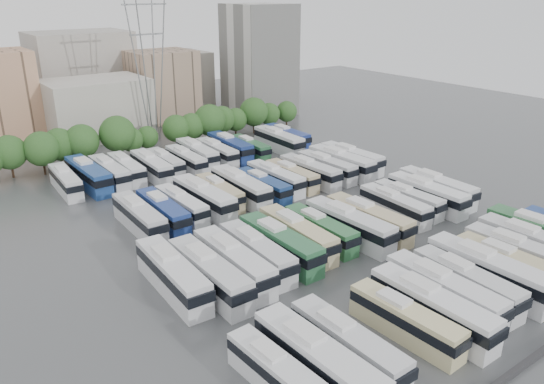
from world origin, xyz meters
TOP-DOWN VIEW (x-y plane):
  - ground at (0.00, 0.00)m, footprint 220.00×220.00m
  - tree_line at (-1.67, 42.05)m, footprint 65.79×7.62m
  - city_buildings at (-7.46, 71.86)m, footprint 102.00×35.00m
  - apartment_tower at (34.00, 58.00)m, footprint 14.00×14.00m
  - electricity_pylon at (2.00, 50.00)m, footprint 9.00×6.91m
  - bus_r0_s0 at (-21.44, -23.24)m, footprint 2.92×10.91m
  - bus_r0_s1 at (-18.30, -24.16)m, footprint 3.32×13.31m
  - bus_r0_s2 at (-14.76, -23.86)m, footprint 2.76×12.10m
  - bus_r0_s4 at (-8.13, -24.33)m, footprint 3.02×11.54m
  - bus_r0_s5 at (-4.92, -24.71)m, footprint 2.96×13.06m
  - bus_r0_s6 at (-1.66, -23.55)m, footprint 2.97×12.89m
  - bus_r0_s7 at (1.69, -23.79)m, footprint 3.19×12.25m
  - bus_r0_s8 at (5.15, -23.98)m, footprint 3.17×13.65m
  - bus_r0_s9 at (8.33, -24.48)m, footprint 3.00×12.37m
  - bus_r0_s10 at (11.51, -23.75)m, footprint 3.37×12.61m
  - bus_r0_s11 at (14.75, -23.55)m, footprint 3.11×13.09m
  - bus_r0_s12 at (18.12, -22.80)m, footprint 3.53×13.46m
  - bus_r1_s0 at (-21.40, -5.11)m, footprint 3.46×13.33m
  - bus_r1_s1 at (-18.28, -7.15)m, footprint 2.98×13.29m
  - bus_r1_s2 at (-14.92, -6.53)m, footprint 3.14×13.15m
  - bus_r1_s3 at (-11.55, -6.06)m, footprint 3.19×12.51m
  - bus_r1_s4 at (-8.27, -6.02)m, footprint 2.83×12.94m
  - bus_r1_s5 at (-5.03, -5.16)m, footprint 3.28×12.82m
  - bus_r1_s6 at (-1.64, -5.47)m, footprint 2.63×11.54m
  - bus_r1_s7 at (1.72, -7.04)m, footprint 3.46×13.31m
  - bus_r1_s8 at (5.03, -7.14)m, footprint 3.32×12.93m
  - bus_r1_s10 at (11.60, -5.68)m, footprint 3.03×11.59m
  - bus_r1_s11 at (14.91, -5.25)m, footprint 2.66×11.12m
  - bus_r1_s12 at (18.09, -5.97)m, footprint 2.90×12.74m
  - bus_r1_s13 at (21.38, -5.12)m, footprint 3.16×12.83m
  - bus_r2_s1 at (-18.08, 11.03)m, footprint 2.91×12.43m
  - bus_r2_s2 at (-14.85, 10.95)m, footprint 2.89×12.14m
  - bus_r2_s3 at (-11.74, 11.67)m, footprint 2.73×11.39m
  - bus_r2_s4 at (-8.21, 11.64)m, footprint 3.20×13.15m
  - bus_r2_s5 at (-4.92, 12.93)m, footprint 2.90×11.10m
  - bus_r2_s6 at (-1.74, 12.18)m, footprint 3.22×13.16m
  - bus_r2_s7 at (1.61, 11.20)m, footprint 2.67×11.36m
  - bus_r2_s8 at (5.00, 12.63)m, footprint 2.93×11.92m
  - bus_r2_s9 at (8.06, 12.39)m, footprint 2.55×11.10m
  - bus_r2_s10 at (11.34, 11.85)m, footprint 3.25×12.32m
  - bus_r2_s11 at (15.02, 11.98)m, footprint 3.08×12.13m
  - bus_r2_s12 at (18.19, 11.86)m, footprint 3.42×13.43m
  - bus_r2_s13 at (21.45, 12.71)m, footprint 3.36×12.92m
  - bus_r3_s0 at (-21.60, 30.77)m, footprint 3.06×11.64m
  - bus_r3_s1 at (-18.08, 30.74)m, footprint 3.32×13.50m
  - bus_r3_s2 at (-14.76, 30.60)m, footprint 2.74×12.22m
  - bus_r3_s3 at (-11.75, 31.01)m, footprint 2.91×11.75m
  - bus_r3_s4 at (-8.15, 29.27)m, footprint 3.07×12.36m
  - bus_r3_s5 at (-5.05, 30.45)m, footprint 2.56×10.95m
  - bus_r3_s6 at (-1.69, 29.45)m, footprint 2.58×11.43m
  - bus_r3_s7 at (1.50, 31.25)m, footprint 3.29×12.50m
  - bus_r3_s8 at (4.91, 30.15)m, footprint 2.81×11.79m
  - bus_r3_s9 at (8.29, 31.09)m, footprint 3.36×13.00m
  - bus_r3_s10 at (11.52, 29.26)m, footprint 2.88×11.15m
  - bus_r3_s12 at (18.05, 29.03)m, footprint 3.18×13.23m
  - bus_r3_s13 at (21.45, 30.88)m, footprint 2.68×12.12m

SIDE VIEW (x-z plane):
  - ground at x=0.00m, z-range 0.00..0.00m
  - bus_r0_s0 at x=-21.44m, z-range -0.03..3.36m
  - bus_r3_s5 at x=-5.05m, z-range -0.03..3.39m
  - bus_r2_s5 at x=-4.92m, z-range -0.03..3.42m
  - bus_r3_s10 at x=11.52m, z-range -0.03..3.44m
  - bus_r1_s11 at x=14.91m, z-range -0.03..3.44m
  - bus_r2_s9 at x=8.06m, z-range -0.03..3.44m
  - bus_r2_s7 at x=1.61m, z-range -0.03..3.52m
  - bus_r2_s3 at x=-11.74m, z-range -0.03..3.53m
  - bus_r3_s6 at x=-1.69m, z-range -0.03..3.55m
  - bus_r0_s4 at x=-8.13m, z-range -0.03..3.56m
  - bus_r1_s10 at x=11.60m, z-range -0.03..3.57m
  - bus_r1_s6 at x=-1.64m, z-range -0.03..3.58m
  - bus_r3_s0 at x=-21.60m, z-range -0.03..3.59m
  - bus_r3_s3 at x=-11.75m, z-range -0.03..3.63m
  - bus_r3_s8 at x=4.91m, z-range -0.03..3.65m
  - bus_r2_s8 at x=5.00m, z-range -0.03..3.68m
  - bus_r2_s11 at x=15.02m, z-range -0.03..3.74m
  - bus_r0_s2 at x=-14.76m, z-range -0.03..3.75m
  - bus_r2_s2 at x=-14.85m, z-range -0.03..3.76m
  - bus_r3_s13 at x=21.45m, z-range -0.03..3.76m
  - bus_r0_s7 at x=1.69m, z-range -0.03..3.77m
  - bus_r3_s2 at x=-14.76m, z-range -0.03..3.79m
  - bus_r2_s10 at x=11.34m, z-range -0.03..3.80m
  - bus_r3_s4 at x=-8.15m, z-range -0.03..3.82m
  - bus_r0_s9 at x=8.33m, z-range -0.04..3.83m
  - bus_r3_s7 at x=1.50m, z-range -0.04..3.85m
  - bus_r2_s1 at x=-18.08m, z-range -0.04..3.85m
  - bus_r1_s3 at x=-11.55m, z-range -0.04..3.86m
  - bus_r0_s10 at x=11.51m, z-range -0.04..3.88m
  - bus_r1_s12 at x=18.09m, z-range -0.04..3.95m
  - bus_r1_s5 at x=-5.03m, z-range -0.04..3.96m
  - bus_r1_s13 at x=21.38m, z-range -0.04..3.97m
  - bus_r2_s13 at x=21.45m, z-range -0.04..3.98m
  - bus_r1_s8 at x=5.03m, z-range -0.04..3.99m
  - bus_r0_s6 at x=-1.66m, z-range -0.04..4.00m
  - bus_r3_s9 at x=8.29m, z-range -0.04..4.01m
  - bus_r1_s4 at x=-8.27m, z-range -0.04..4.02m
  - bus_r0_s11 at x=14.75m, z-range -0.04..4.05m
  - bus_r0_s5 at x=-4.92m, z-range -0.04..4.05m
  - bus_r2_s4 at x=-8.21m, z-range -0.04..4.07m
  - bus_r2_s6 at x=-1.74m, z-range -0.04..4.07m
  - bus_r1_s2 at x=-14.92m, z-range -0.04..4.07m
  - bus_r3_s12 at x=18.05m, z-range -0.04..4.09m
  - bus_r1_s7 at x=1.72m, z-range -0.04..4.10m
  - bus_r1_s0 at x=-21.40m, z-range -0.04..4.11m
  - bus_r0_s1 at x=-18.30m, z-range -0.04..4.11m
  - bus_r1_s1 at x=-18.28m, z-range -0.04..4.13m
  - bus_r2_s12 at x=18.19m, z-range -0.04..4.14m
  - bus_r0_s12 at x=18.12m, z-range -0.04..4.15m
  - bus_r3_s1 at x=-18.08m, z-range -0.04..4.17m
  - bus_r0_s8 at x=5.15m, z-range -0.04..4.23m
  - tree_line at x=-1.67m, z-range 0.19..8.44m
  - city_buildings at x=-7.46m, z-range -2.13..17.87m
  - apartment_tower at x=34.00m, z-range 0.00..26.00m
  - electricity_pylon at x=2.00m, z-range 1.75..35.57m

